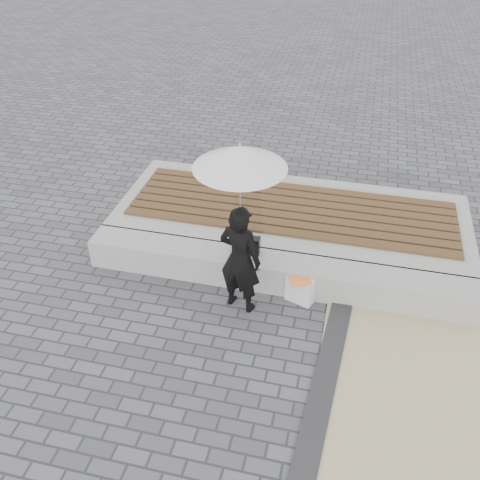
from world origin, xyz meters
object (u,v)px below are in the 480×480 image
Objects in this scene: parasol at (240,157)px; handbag at (247,245)px; canvas_tote at (300,290)px; woman at (240,259)px; seating_ledge at (276,272)px.

handbag is at bearing 94.68° from parasol.
handbag reaches higher than canvas_tote.
woman is at bearing -141.08° from canvas_tote.
parasol reaches higher than canvas_tote.
seating_ledge is 3.47× the size of woman.
canvas_tote is at bearing 19.48° from parasol.
handbag is at bearing 170.94° from seating_ledge.
seating_ledge is 0.80m from woman.
parasol is 1.63m from handbag.
canvas_tote is (0.75, -0.31, -0.34)m from handbag.
handbag reaches higher than seating_ledge.
handbag is at bearing -70.43° from woman.
seating_ledge is 3.93× the size of parasol.
canvas_tote is at bearing -35.98° from seating_ledge.
handbag is at bearing 176.68° from canvas_tote.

